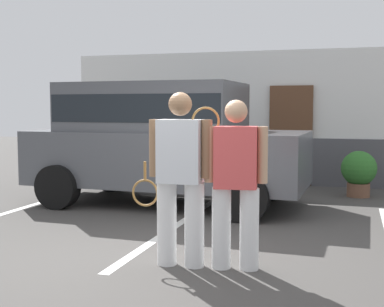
{
  "coord_description": "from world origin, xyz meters",
  "views": [
    {
      "loc": [
        2.06,
        -5.29,
        1.65
      ],
      "look_at": [
        0.08,
        1.2,
        1.05
      ],
      "focal_mm": 49.39,
      "sensor_mm": 36.0,
      "label": 1
    }
  ],
  "objects": [
    {
      "name": "ground_plane",
      "position": [
        0.0,
        0.0,
        0.0
      ],
      "size": [
        40.0,
        40.0,
        0.0
      ],
      "primitive_type": "plane",
      "color": "#423F3D"
    },
    {
      "name": "house_frontage",
      "position": [
        0.01,
        6.15,
        1.34
      ],
      "size": [
        8.28,
        0.4,
        2.85
      ],
      "color": "white",
      "rests_on": "ground_plane"
    },
    {
      "name": "parking_stripe_0",
      "position": [
        -3.08,
        1.5,
        0.0
      ],
      "size": [
        0.12,
        4.4,
        0.01
      ],
      "primitive_type": "cube",
      "color": "silver",
      "rests_on": "ground_plane"
    },
    {
      "name": "potted_plant_by_porch",
      "position": [
        2.19,
        4.82,
        0.47
      ],
      "size": [
        0.64,
        0.64,
        0.85
      ],
      "color": "brown",
      "rests_on": "ground_plane"
    },
    {
      "name": "parking_stripe_1",
      "position": [
        -0.26,
        1.5,
        0.0
      ],
      "size": [
        0.12,
        4.4,
        0.01
      ],
      "primitive_type": "cube",
      "color": "silver",
      "rests_on": "ground_plane"
    },
    {
      "name": "tennis_player_woman",
      "position": [
        0.94,
        -0.12,
        0.9
      ],
      "size": [
        0.77,
        0.32,
        1.72
      ],
      "rotation": [
        0.0,
        0.0,
        3.28
      ],
      "color": "white",
      "rests_on": "ground_plane"
    },
    {
      "name": "tennis_player_man",
      "position": [
        0.37,
        -0.18,
        0.93
      ],
      "size": [
        0.92,
        0.3,
        1.8
      ],
      "rotation": [
        0.0,
        0.0,
        3.19
      ],
      "color": "white",
      "rests_on": "ground_plane"
    },
    {
      "name": "parked_suv",
      "position": [
        -1.02,
        3.08,
        1.15
      ],
      "size": [
        4.66,
        2.28,
        2.05
      ],
      "rotation": [
        0.0,
        0.0,
        -0.03
      ],
      "color": "#4C4F54",
      "rests_on": "ground_plane"
    }
  ]
}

